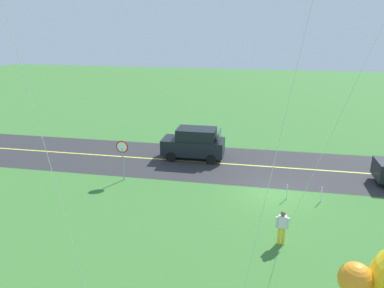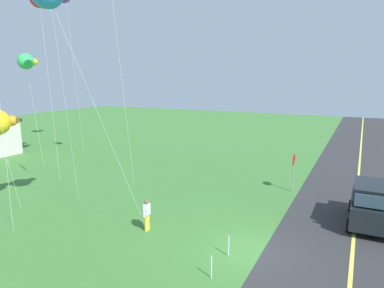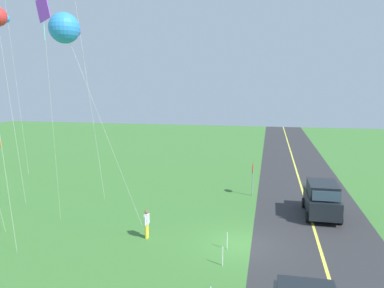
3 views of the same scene
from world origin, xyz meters
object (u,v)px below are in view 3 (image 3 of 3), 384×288
Objects in this scene: kite_red_low at (65,28)px; kite_green_far at (43,15)px; stop_sign at (253,173)px; car_suv_foreground at (322,199)px; person_adult_near at (147,223)px.

kite_red_low is 0.89× the size of kite_green_far.
car_suv_foreground is at bearing -128.14° from stop_sign.
kite_green_far is at bearing 131.02° from stop_sign.
kite_red_low reaches higher than person_adult_near.
kite_green_far is (2.35, 2.59, 1.13)m from kite_red_low.
kite_red_low is 3.68m from kite_green_far.
stop_sign reaches higher than person_adult_near.
kite_green_far is at bearing 47.82° from kite_red_low.
kite_green_far reaches higher than stop_sign.
car_suv_foreground reaches higher than person_adult_near.
car_suv_foreground is 1.72× the size of stop_sign.
kite_green_far is at bearing 110.64° from car_suv_foreground.
car_suv_foreground is 0.34× the size of kite_green_far.
stop_sign is at bearing 51.86° from car_suv_foreground.
kite_red_low reaches higher than car_suv_foreground.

